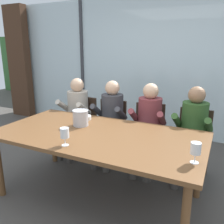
{
  "coord_description": "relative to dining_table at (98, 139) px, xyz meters",
  "views": [
    {
      "loc": [
        1.19,
        -2.11,
        1.68
      ],
      "look_at": [
        0.0,
        0.35,
        0.93
      ],
      "focal_mm": 38.13,
      "sensor_mm": 36.0,
      "label": 1
    }
  ],
  "objects": [
    {
      "name": "curtain_heavy_drape",
      "position": [
        -3.38,
        2.17,
        0.59
      ],
      "size": [
        0.56,
        0.2,
        2.6
      ],
      "primitive_type": "cube",
      "color": "#472D1E",
      "rests_on": "ground"
    },
    {
      "name": "tasting_bowl",
      "position": [
        -0.4,
        0.36,
        0.09
      ],
      "size": [
        0.17,
        0.17,
        0.05
      ],
      "primitive_type": "cylinder",
      "color": "silver",
      "rests_on": "dining_table"
    },
    {
      "name": "chair_right_of_center",
      "position": [
        0.88,
        0.97,
        -0.19
      ],
      "size": [
        0.46,
        0.46,
        0.89
      ],
      "rotation": [
        0.0,
        0.0,
        -0.05
      ],
      "color": "#332319",
      "rests_on": "ground"
    },
    {
      "name": "person_beige_jumper",
      "position": [
        -0.88,
        0.85,
        -0.01
      ],
      "size": [
        0.47,
        0.61,
        1.21
      ],
      "rotation": [
        0.0,
        0.0,
        -0.02
      ],
      "color": "#B7AD9E",
      "rests_on": "ground"
    },
    {
      "name": "wine_glass_near_bucket",
      "position": [
        1.03,
        -0.25,
        0.19
      ],
      "size": [
        0.08,
        0.08,
        0.17
      ],
      "color": "silver",
      "rests_on": "dining_table"
    },
    {
      "name": "ground",
      "position": [
        0.0,
        1.0,
        -0.71
      ],
      "size": [
        14.0,
        14.0,
        0.0
      ],
      "primitive_type": "plane",
      "color": "#4C4742"
    },
    {
      "name": "chair_left_of_center",
      "position": [
        -0.32,
        0.97,
        -0.19
      ],
      "size": [
        0.46,
        0.46,
        0.89
      ],
      "rotation": [
        0.0,
        0.0,
        0.06
      ],
      "color": "#332319",
      "rests_on": "ground"
    },
    {
      "name": "person_olive_shirt",
      "position": [
        0.87,
        0.85,
        -0.01
      ],
      "size": [
        0.48,
        0.62,
        1.21
      ],
      "rotation": [
        0.0,
        0.0,
        -0.06
      ],
      "color": "#2D5123",
      "rests_on": "ground"
    },
    {
      "name": "dining_table",
      "position": [
        0.0,
        0.0,
        0.0
      ],
      "size": [
        2.25,
        1.15,
        0.78
      ],
      "color": "brown",
      "rests_on": "ground"
    },
    {
      "name": "ice_bucket_primary",
      "position": [
        -0.31,
        0.14,
        0.16
      ],
      "size": [
        0.19,
        0.19,
        0.19
      ],
      "color": "#B7B7BC",
      "rests_on": "dining_table"
    },
    {
      "name": "chair_near_curtain",
      "position": [
        -0.86,
        1.0,
        -0.19
      ],
      "size": [
        0.49,
        0.49,
        0.89
      ],
      "rotation": [
        0.0,
        0.0,
        -0.11
      ],
      "color": "#332319",
      "rests_on": "ground"
    },
    {
      "name": "hillside_vineyard",
      "position": [
        0.0,
        5.67,
        0.3
      ],
      "size": [
        13.45,
        2.4,
        2.03
      ],
      "primitive_type": "cube",
      "color": "#386633",
      "rests_on": "ground"
    },
    {
      "name": "window_mullion_left",
      "position": [
        -1.68,
        2.33,
        0.59
      ],
      "size": [
        0.06,
        0.06,
        2.6
      ],
      "primitive_type": "cube",
      "color": "#38383D",
      "rests_on": "ground"
    },
    {
      "name": "wine_glass_by_left_taster",
      "position": [
        -0.12,
        -0.42,
        0.19
      ],
      "size": [
        0.08,
        0.08,
        0.17
      ],
      "color": "silver",
      "rests_on": "dining_table"
    },
    {
      "name": "chair_center",
      "position": [
        0.26,
        1.01,
        -0.19
      ],
      "size": [
        0.49,
        0.49,
        0.89
      ],
      "rotation": [
        0.0,
        0.0,
        0.13
      ],
      "color": "#332319",
      "rests_on": "ground"
    },
    {
      "name": "person_charcoal_jacket",
      "position": [
        -0.27,
        0.85,
        -0.01
      ],
      "size": [
        0.47,
        0.61,
        1.21
      ],
      "rotation": [
        0.0,
        0.0,
        0.02
      ],
      "color": "#38383D",
      "rests_on": "ground"
    },
    {
      "name": "person_maroon_top",
      "position": [
        0.3,
        0.85,
        -0.01
      ],
      "size": [
        0.48,
        0.62,
        1.21
      ],
      "rotation": [
        0.0,
        0.0,
        0.05
      ],
      "color": "brown",
      "rests_on": "ground"
    },
    {
      "name": "window_glass_panel",
      "position": [
        0.0,
        2.35,
        0.59
      ],
      "size": [
        7.45,
        0.03,
        2.6
      ],
      "primitive_type": "cube",
      "color": "silver",
      "rests_on": "ground"
    }
  ]
}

